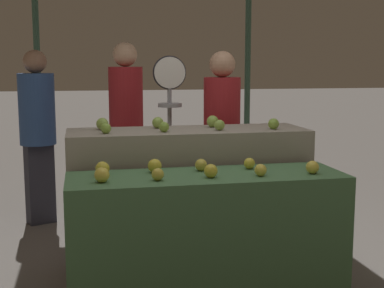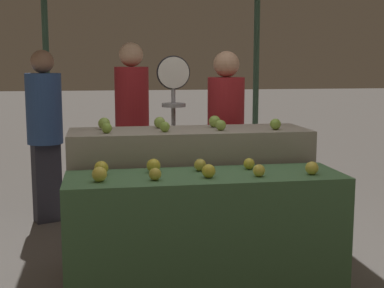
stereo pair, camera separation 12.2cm
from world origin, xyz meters
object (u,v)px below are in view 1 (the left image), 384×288
at_px(person_customer_left, 38,124).
at_px(person_customer_right, 126,119).
at_px(produce_scale, 170,109).
at_px(person_vendor_at_scale, 222,133).

xyz_separation_m(person_customer_left, person_customer_right, (0.84, -0.18, 0.05)).
relative_size(produce_scale, person_customer_right, 0.92).
height_order(produce_scale, person_customer_right, person_customer_right).
height_order(produce_scale, person_customer_left, person_customer_left).
height_order(person_vendor_at_scale, person_customer_left, person_customer_left).
bearing_deg(person_customer_left, person_vendor_at_scale, 125.81).
bearing_deg(person_vendor_at_scale, person_customer_left, -22.39).
distance_m(person_vendor_at_scale, person_customer_right, 1.09).
bearing_deg(person_customer_left, produce_scale, 118.31).
relative_size(produce_scale, person_customer_left, 0.96).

